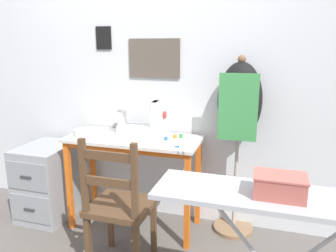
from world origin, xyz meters
TOP-DOWN VIEW (x-y plane):
  - ground_plane at (0.00, 0.00)m, footprint 14.00×14.00m
  - wall_back at (0.00, 0.52)m, footprint 10.00×0.07m
  - sewing_table at (0.00, 0.22)m, footprint 1.06×0.46m
  - sewing_machine at (0.07, 0.30)m, footprint 0.39×0.15m
  - fabric_bowl at (-0.40, 0.16)m, footprint 0.16×0.16m
  - scissors at (0.42, 0.06)m, footprint 0.11×0.14m
  - thread_spool_near_machine at (0.27, 0.22)m, footprint 0.03×0.03m
  - thread_spool_mid_table at (0.32, 0.30)m, footprint 0.04×0.04m
  - thread_spool_far_edge at (0.37, 0.32)m, footprint 0.03×0.03m
  - wooden_chair at (0.11, -0.29)m, footprint 0.40×0.38m
  - filing_cabinet at (-0.80, 0.17)m, footprint 0.40×0.52m
  - dress_form at (0.80, 0.39)m, footprint 0.33×0.32m
  - ironing_board at (1.09, -0.65)m, footprint 1.15×0.33m
  - storage_box at (1.07, -0.66)m, footprint 0.23×0.16m

SIDE VIEW (x-z plane):
  - ground_plane at x=0.00m, z-range 0.00..0.00m
  - filing_cabinet at x=-0.80m, z-range 0.00..0.64m
  - wooden_chair at x=0.11m, z-range -0.03..0.91m
  - sewing_table at x=0.00m, z-range 0.27..1.04m
  - scissors at x=0.42m, z-range 0.77..0.78m
  - ironing_board at x=1.09m, z-range 0.36..1.19m
  - thread_spool_mid_table at x=0.32m, z-range 0.77..0.81m
  - thread_spool_near_machine at x=0.27m, z-range 0.77..0.81m
  - thread_spool_far_edge at x=0.37m, z-range 0.77..0.81m
  - fabric_bowl at x=-0.40m, z-range 0.77..0.83m
  - storage_box at x=1.07m, z-range 0.83..0.93m
  - sewing_machine at x=0.07m, z-range 0.75..1.06m
  - dress_form at x=0.80m, z-range 0.30..1.71m
  - wall_back at x=0.00m, z-range 0.00..2.55m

